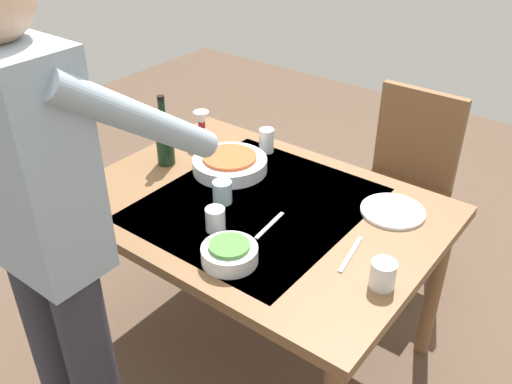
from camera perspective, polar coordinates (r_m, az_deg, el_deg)
ground_plane at (r=2.51m, az=0.00°, el=-15.19°), size 6.00×6.00×0.00m
dining_table at (r=2.08m, az=0.00°, el=-2.97°), size 1.31×0.95×0.72m
chair_near at (r=2.70m, az=14.97°, el=1.70°), size 0.40×0.40×0.91m
person_server at (r=1.59m, az=-20.59°, el=-3.63°), size 0.42×0.61×1.69m
wine_bottle at (r=2.28m, az=-9.36°, el=5.37°), size 0.07×0.07×0.30m
wine_glass_left at (r=2.43m, az=-5.60°, el=7.19°), size 0.07×0.07×0.15m
water_cup_near_left at (r=2.03m, az=-3.48°, el=-0.01°), size 0.07×0.07×0.09m
water_cup_near_right at (r=1.69m, az=12.89°, el=-8.24°), size 0.08×0.08×0.09m
water_cup_far_left at (r=1.89m, az=-4.19°, el=-2.82°), size 0.07×0.07×0.09m
water_cup_far_right at (r=2.38m, az=1.09°, el=5.31°), size 0.06×0.06×0.10m
serving_bowl_pasta at (r=2.24m, az=-2.70°, el=2.95°), size 0.30×0.30×0.07m
side_bowl_salad at (r=1.75m, az=-2.73°, el=-6.27°), size 0.18×0.18×0.07m
dinner_plate_near at (r=2.05m, az=13.85°, el=-1.91°), size 0.23×0.23×0.01m
table_knife at (r=1.82m, az=9.69°, el=-6.30°), size 0.05×0.20×0.00m
table_fork at (r=1.92m, az=1.41°, el=-3.44°), size 0.03×0.18×0.00m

